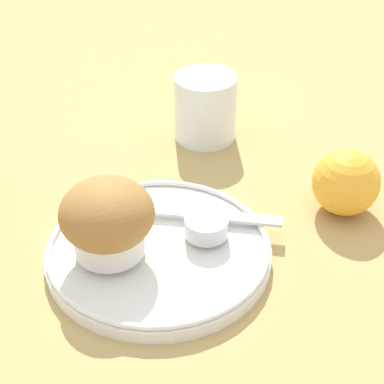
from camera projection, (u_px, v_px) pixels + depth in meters
The scene contains 8 objects.
ground_plane at pixel (164, 254), 0.66m from camera, with size 3.00×3.00×0.00m, color tan.
plate at pixel (162, 252), 0.64m from camera, with size 0.23×0.23×0.02m.
muffin at pixel (107, 219), 0.61m from camera, with size 0.09×0.09×0.08m.
cream_ramekin at pixel (206, 225), 0.65m from camera, with size 0.05×0.05×0.02m.
berry_pair at pixel (199, 226), 0.65m from camera, with size 0.03×0.02×0.02m.
butter_knife at pixel (209, 215), 0.68m from camera, with size 0.14×0.09×0.00m.
orange_fruit at pixel (346, 182), 0.70m from camera, with size 0.07×0.07×0.07m.
juice_glass at pixel (205, 107), 0.82m from camera, with size 0.08×0.08×0.09m.
Camera 1 is at (0.32, -0.38, 0.44)m, focal length 60.00 mm.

